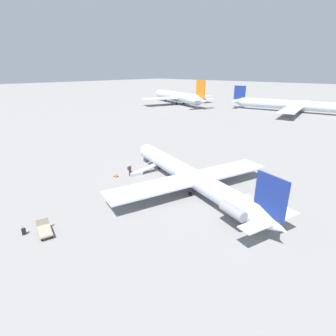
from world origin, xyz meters
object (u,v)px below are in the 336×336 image
airplane_far_right (301,105)px  luggage_cart (45,230)px  boarding_stairs (138,172)px  suitcase (24,231)px  airplane_main (191,176)px  passenger (130,169)px  airplane_taxiing_distant (178,97)px

airplane_far_right → luggage_cart: 93.72m
boarding_stairs → suitcase: (-3.39, 17.20, -0.03)m
airplane_main → passenger: (9.26, 2.34, -0.84)m
luggage_cart → airplane_far_right: bearing=-70.8°
suitcase → passenger: bearing=-76.4°
airplane_taxiing_distant → luggage_cart: size_ratio=17.64×
passenger → suitcase: 16.48m
airplane_taxiing_distant → suitcase: 99.61m
boarding_stairs → passenger: 1.44m
passenger → luggage_cart: size_ratio=0.72×
airplane_taxiing_distant → airplane_far_right: 49.23m
airplane_far_right → boarding_stairs: size_ratio=12.44×
airplane_main → passenger: bearing=31.6°
airplane_main → suitcase: airplane_main is taller
luggage_cart → suitcase: size_ratio=2.74×
airplane_taxiing_distant → airplane_far_right: airplane_taxiing_distant is taller
boarding_stairs → passenger: bearing=175.8°
luggage_cart → suitcase: 1.96m
airplane_main → airplane_far_right: size_ratio=0.56×
airplane_main → luggage_cart: (3.97, 17.00, -1.38)m
airplane_main → airplane_taxiing_distant: size_ratio=0.68×
airplane_taxiing_distant → boarding_stairs: 83.51m
airplane_far_right → passenger: (-1.38, 78.79, -1.53)m
luggage_cart → airplane_taxiing_distant: bearing=-41.4°
suitcase → airplane_far_right: bearing=-86.8°
airplane_taxiing_distant → passenger: size_ratio=24.44×
boarding_stairs → suitcase: 17.54m
passenger → boarding_stairs: bearing=-4.2°
airplane_main → suitcase: (5.39, 18.34, -1.51)m
passenger → suitcase: passenger is taller
airplane_taxiing_distant → suitcase: size_ratio=48.32×
boarding_stairs → luggage_cart: bearing=-145.7°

